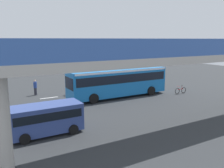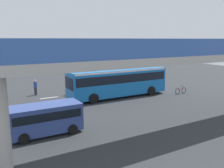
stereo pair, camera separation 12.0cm
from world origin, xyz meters
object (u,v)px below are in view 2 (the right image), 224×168
(parked_van, at_px, (45,117))
(pedestrian, at_px, (35,88))
(traffic_sign, at_px, (75,78))
(city_bus, at_px, (118,80))
(bicycle_red, at_px, (181,91))

(parked_van, xyz_separation_m, pedestrian, (-1.88, -12.11, -0.30))
(pedestrian, xyz_separation_m, traffic_sign, (-4.32, 1.61, 1.00))
(city_bus, bearing_deg, pedestrian, -34.50)
(parked_van, height_order, bicycle_red, parked_van)
(city_bus, height_order, bicycle_red, city_bus)
(bicycle_red, bearing_deg, pedestrian, -27.38)
(city_bus, bearing_deg, parked_van, 34.08)
(bicycle_red, bearing_deg, traffic_sign, -29.93)
(pedestrian, bearing_deg, bicycle_red, 152.62)
(parked_van, bearing_deg, pedestrian, -98.84)
(city_bus, bearing_deg, bicycle_red, 161.60)
(bicycle_red, distance_m, traffic_sign, 12.64)
(pedestrian, relative_size, traffic_sign, 0.64)
(city_bus, xyz_separation_m, pedestrian, (7.94, -5.46, -1.00))
(bicycle_red, height_order, pedestrian, pedestrian)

